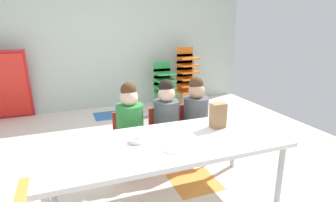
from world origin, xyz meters
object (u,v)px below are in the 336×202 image
seated_child_near_camera (130,120)px  paper_plate_center_table (173,148)px  paper_bag_brown (218,115)px  kid_chair_orange_stack (187,74)px  donut_powdered_on_plate (136,140)px  paper_plate_near_edge (136,143)px  seated_child_far_right (196,111)px  craft_table (166,147)px  kid_chair_green_stack (164,82)px  seated_child_middle_seat (166,115)px

seated_child_near_camera → paper_plate_center_table: bearing=-79.3°
paper_bag_brown → kid_chair_orange_stack: bearing=71.1°
kid_chair_orange_stack → donut_powdered_on_plate: (-1.60, -2.52, 0.01)m
seated_child_near_camera → paper_plate_near_edge: size_ratio=5.10×
seated_child_far_right → paper_plate_center_table: seated_child_far_right is taller
craft_table → paper_bag_brown: size_ratio=8.60×
seated_child_near_camera → kid_chair_green_stack: 2.23m
kid_chair_orange_stack → paper_plate_center_table: bearing=-116.8°
seated_child_middle_seat → donut_powdered_on_plate: bearing=-129.1°
seated_child_far_right → kid_chair_orange_stack: size_ratio=0.88×
craft_table → kid_chair_orange_stack: kid_chair_orange_stack is taller
seated_child_middle_seat → paper_plate_center_table: 0.80m
donut_powdered_on_plate → craft_table: bearing=-11.5°
paper_plate_near_edge → paper_plate_center_table: same height
kid_chair_green_stack → donut_powdered_on_plate: bearing=-114.8°
kid_chair_green_stack → paper_plate_near_edge: (-1.16, -2.52, 0.11)m
paper_plate_near_edge → paper_bag_brown: bearing=5.6°
seated_child_far_right → paper_plate_near_edge: bearing=-144.3°
paper_bag_brown → paper_plate_near_edge: (-0.76, -0.07, -0.11)m
seated_child_near_camera → donut_powdered_on_plate: bearing=-98.5°
kid_chair_orange_stack → paper_plate_near_edge: kid_chair_orange_stack is taller
kid_chair_orange_stack → paper_plate_center_table: (-1.37, -2.71, -0.01)m
craft_table → donut_powdered_on_plate: size_ratio=15.45×
craft_table → donut_powdered_on_plate: (-0.23, 0.05, 0.07)m
seated_child_middle_seat → paper_bag_brown: seated_child_middle_seat is taller
seated_child_middle_seat → seated_child_far_right: (0.33, 0.00, 0.00)m
craft_table → paper_plate_near_edge: (-0.23, 0.05, 0.05)m
craft_table → kid_chair_green_stack: 2.73m
seated_child_middle_seat → kid_chair_orange_stack: size_ratio=0.88×
craft_table → paper_bag_brown: 0.57m
seated_child_far_right → donut_powdered_on_plate: size_ratio=7.49×
kid_chair_green_stack → seated_child_near_camera: bearing=-119.0°
kid_chair_orange_stack → paper_plate_center_table: 3.03m
paper_plate_center_table → kid_chair_green_stack: bearing=71.0°
craft_table → kid_chair_green_stack: kid_chair_green_stack is taller
paper_plate_near_edge → donut_powdered_on_plate: bearing=0.0°
paper_plate_near_edge → seated_child_near_camera: bearing=81.5°
paper_bag_brown → seated_child_near_camera: bearing=143.7°
seated_child_near_camera → paper_plate_near_edge: bearing=-98.5°
paper_bag_brown → paper_plate_near_edge: bearing=-174.4°
paper_plate_near_edge → paper_plate_center_table: bearing=-39.6°
seated_child_far_right → craft_table: bearing=-132.6°
seated_child_middle_seat → paper_bag_brown: (0.30, -0.50, 0.12)m
paper_bag_brown → donut_powdered_on_plate: (-0.76, -0.07, -0.08)m
kid_chair_orange_stack → donut_powdered_on_plate: size_ratio=8.49×
kid_chair_green_stack → paper_bag_brown: bearing=-99.3°
seated_child_far_right → kid_chair_orange_stack: kid_chair_orange_stack is taller
paper_plate_near_edge → paper_plate_center_table: (0.23, -0.19, 0.00)m
seated_child_far_right → paper_bag_brown: seated_child_far_right is taller
seated_child_middle_seat → kid_chair_orange_stack: kid_chair_orange_stack is taller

